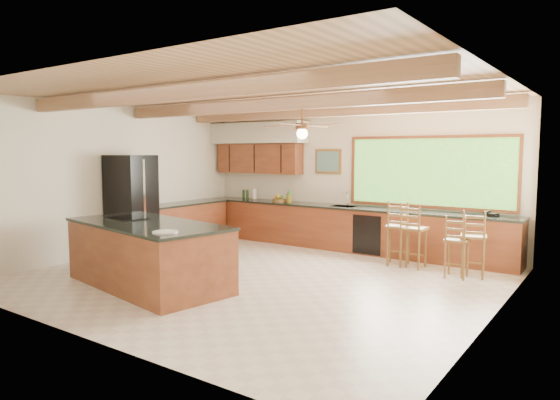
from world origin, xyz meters
The scene contains 9 objects.
ground centered at (0.00, 0.00, 0.00)m, with size 7.20×7.20×0.00m, color beige.
room_shell centered at (-0.17, 0.65, 2.21)m, with size 7.27×6.54×3.02m.
counter_run centered at (-0.82, 2.52, 0.46)m, with size 7.12×3.10×1.23m.
island centered at (-1.11, -1.39, 0.50)m, with size 3.02×1.80×1.01m.
refrigerator centered at (-3.22, 0.01, 1.00)m, with size 0.85×0.83×2.00m.
bar_stool_a centered at (1.52, 2.12, 0.70)m, with size 0.52×0.52×1.19m.
bar_stool_b centered at (1.82, 2.07, 0.70)m, with size 0.43×0.43×1.17m.
bar_stool_c centered at (2.65, 1.80, 0.61)m, with size 0.39×0.39×1.03m.
bar_stool_d centered at (2.86, 1.99, 0.67)m, with size 0.48×0.48×1.12m.
Camera 1 is at (4.89, -6.41, 2.07)m, focal length 32.00 mm.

